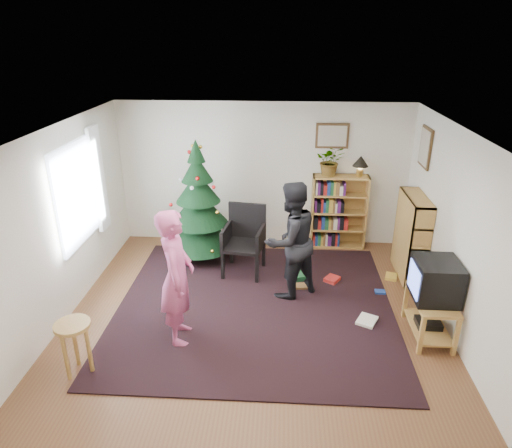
# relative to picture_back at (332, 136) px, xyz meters

# --- Properties ---
(floor) EXTENTS (5.00, 5.00, 0.00)m
(floor) POSITION_rel_picture_back_xyz_m (-1.15, -2.48, -1.95)
(floor) COLOR brown
(floor) RESTS_ON ground
(ceiling) EXTENTS (5.00, 5.00, 0.00)m
(ceiling) POSITION_rel_picture_back_xyz_m (-1.15, -2.48, 0.55)
(ceiling) COLOR white
(ceiling) RESTS_ON wall_back
(wall_back) EXTENTS (5.00, 0.02, 2.50)m
(wall_back) POSITION_rel_picture_back_xyz_m (-1.15, 0.02, -0.70)
(wall_back) COLOR silver
(wall_back) RESTS_ON floor
(wall_front) EXTENTS (5.00, 0.02, 2.50)m
(wall_front) POSITION_rel_picture_back_xyz_m (-1.15, -4.97, -0.70)
(wall_front) COLOR silver
(wall_front) RESTS_ON floor
(wall_left) EXTENTS (0.02, 5.00, 2.50)m
(wall_left) POSITION_rel_picture_back_xyz_m (-3.65, -2.48, -0.70)
(wall_left) COLOR silver
(wall_left) RESTS_ON floor
(wall_right) EXTENTS (0.02, 5.00, 2.50)m
(wall_right) POSITION_rel_picture_back_xyz_m (1.35, -2.48, -0.70)
(wall_right) COLOR silver
(wall_right) RESTS_ON floor
(rug) EXTENTS (3.80, 3.60, 0.02)m
(rug) POSITION_rel_picture_back_xyz_m (-1.15, -2.17, -1.94)
(rug) COLOR black
(rug) RESTS_ON floor
(window_pane) EXTENTS (0.04, 1.20, 1.40)m
(window_pane) POSITION_rel_picture_back_xyz_m (-3.62, -1.88, -0.45)
(window_pane) COLOR silver
(window_pane) RESTS_ON wall_left
(curtain) EXTENTS (0.06, 0.35, 1.60)m
(curtain) POSITION_rel_picture_back_xyz_m (-3.58, -1.18, -0.45)
(curtain) COLOR white
(curtain) RESTS_ON wall_left
(picture_back) EXTENTS (0.55, 0.03, 0.42)m
(picture_back) POSITION_rel_picture_back_xyz_m (0.00, 0.00, 0.00)
(picture_back) COLOR #4C3319
(picture_back) RESTS_ON wall_back
(picture_right) EXTENTS (0.03, 0.50, 0.60)m
(picture_right) POSITION_rel_picture_back_xyz_m (1.33, -0.73, 0.00)
(picture_right) COLOR #4C3319
(picture_right) RESTS_ON wall_right
(christmas_tree) EXTENTS (1.12, 1.12, 2.03)m
(christmas_tree) POSITION_rel_picture_back_xyz_m (-2.16, -0.72, -1.10)
(christmas_tree) COLOR #3F2816
(christmas_tree) RESTS_ON rug
(bookshelf_back) EXTENTS (0.95, 0.30, 1.30)m
(bookshelf_back) POSITION_rel_picture_back_xyz_m (0.18, -0.14, -1.29)
(bookshelf_back) COLOR #AF823E
(bookshelf_back) RESTS_ON floor
(bookshelf_right) EXTENTS (0.30, 0.95, 1.30)m
(bookshelf_right) POSITION_rel_picture_back_xyz_m (1.19, -1.11, -1.29)
(bookshelf_right) COLOR #AF823E
(bookshelf_right) RESTS_ON floor
(tv_stand) EXTENTS (0.46, 0.83, 0.55)m
(tv_stand) POSITION_rel_picture_back_xyz_m (1.07, -2.69, -1.63)
(tv_stand) COLOR #AF823E
(tv_stand) RESTS_ON floor
(crt_tv) EXTENTS (0.52, 0.56, 0.49)m
(crt_tv) POSITION_rel_picture_back_xyz_m (1.07, -2.69, -1.15)
(crt_tv) COLOR black
(crt_tv) RESTS_ON tv_stand
(armchair) EXTENTS (0.68, 0.68, 1.09)m
(armchair) POSITION_rel_picture_back_xyz_m (-1.39, -1.13, -1.36)
(armchair) COLOR black
(armchair) RESTS_ON rug
(stool) EXTENTS (0.39, 0.39, 0.65)m
(stool) POSITION_rel_picture_back_xyz_m (-3.05, -3.63, -1.45)
(stool) COLOR #AF823E
(stool) RESTS_ON floor
(person_standing) EXTENTS (0.49, 0.67, 1.73)m
(person_standing) POSITION_rel_picture_back_xyz_m (-2.04, -2.94, -1.09)
(person_standing) COLOR #BF4C7D
(person_standing) RESTS_ON rug
(person_by_chair) EXTENTS (1.06, 1.03, 1.72)m
(person_by_chair) POSITION_rel_picture_back_xyz_m (-0.67, -1.82, -1.09)
(person_by_chair) COLOR black
(person_by_chair) RESTS_ON rug
(potted_plant) EXTENTS (0.48, 0.42, 0.52)m
(potted_plant) POSITION_rel_picture_back_xyz_m (-0.02, -0.14, -0.39)
(potted_plant) COLOR gray
(potted_plant) RESTS_ON bookshelf_back
(table_lamp) EXTENTS (0.27, 0.27, 0.35)m
(table_lamp) POSITION_rel_picture_back_xyz_m (0.48, -0.14, -0.41)
(table_lamp) COLOR #A57F33
(table_lamp) RESTS_ON bookshelf_back
(floor_clutter) EXTENTS (1.61, 1.42, 0.08)m
(floor_clutter) POSITION_rel_picture_back_xyz_m (0.16, -1.66, -1.91)
(floor_clutter) COLOR #A51E19
(floor_clutter) RESTS_ON rug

